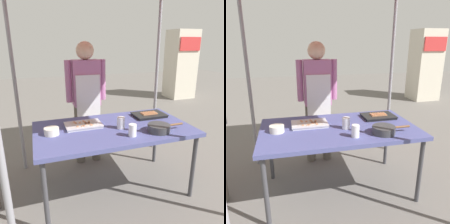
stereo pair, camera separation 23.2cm
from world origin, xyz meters
TOP-DOWN VIEW (x-y plane):
  - ground_plane at (0.00, 0.00)m, footprint 18.00×18.00m
  - stall_table at (0.00, 0.00)m, footprint 1.60×0.90m
  - tray_grilled_sausages at (0.52, 0.20)m, footprint 0.37×0.26m
  - tray_meat_skewers at (-0.29, 0.12)m, footprint 0.38×0.25m
  - cooking_wok at (0.38, -0.26)m, footprint 0.38×0.22m
  - condiment_bowl at (-0.62, 0.01)m, footprint 0.14×0.14m
  - drink_cup_near_edge at (0.06, -0.05)m, footprint 0.08×0.08m
  - drink_cup_by_wok at (0.09, -0.28)m, footprint 0.07×0.07m
  - vendor_woman at (-0.11, 0.72)m, footprint 0.52×0.23m
  - neighbor_stall_left at (3.38, 3.58)m, footprint 0.72×0.72m

SIDE VIEW (x-z plane):
  - ground_plane at x=0.00m, z-range 0.00..0.00m
  - stall_table at x=0.00m, z-range 0.32..1.07m
  - tray_meat_skewers at x=-0.29m, z-range 0.75..0.79m
  - tray_grilled_sausages at x=0.52m, z-range 0.74..0.79m
  - condiment_bowl at x=-0.62m, z-range 0.75..0.82m
  - cooking_wok at x=0.38m, z-range 0.75..0.83m
  - drink_cup_by_wok at x=0.09m, z-range 0.75..0.87m
  - drink_cup_near_edge at x=0.06m, z-range 0.75..0.87m
  - vendor_woman at x=-0.11m, z-range 0.15..1.76m
  - neighbor_stall_left at x=3.38m, z-range 0.00..1.94m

